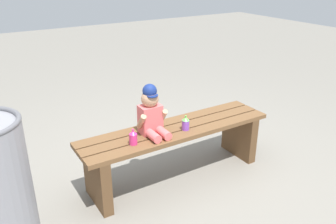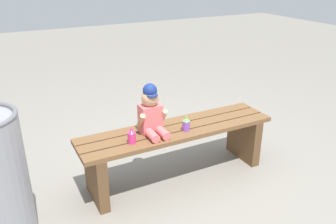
{
  "view_description": "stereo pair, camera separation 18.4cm",
  "coord_description": "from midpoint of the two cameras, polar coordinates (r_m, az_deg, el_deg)",
  "views": [
    {
      "loc": [
        -1.41,
        -2.17,
        1.71
      ],
      "look_at": [
        -0.11,
        -0.05,
        0.65
      ],
      "focal_mm": 37.33,
      "sensor_mm": 36.0,
      "label": 1
    },
    {
      "loc": [
        -1.25,
        -2.26,
        1.71
      ],
      "look_at": [
        -0.11,
        -0.05,
        0.65
      ],
      "focal_mm": 37.33,
      "sensor_mm": 36.0,
      "label": 2
    }
  ],
  "objects": [
    {
      "name": "sippy_cup_left",
      "position": [
        2.61,
        -7.73,
        -4.12
      ],
      "size": [
        0.06,
        0.06,
        0.12
      ],
      "color": "#E5337F",
      "rests_on": "park_bench"
    },
    {
      "name": "park_bench",
      "position": [
        2.94,
        -0.41,
        -5.14
      ],
      "size": [
        1.66,
        0.39,
        0.47
      ],
      "color": "brown",
      "rests_on": "ground_plane"
    },
    {
      "name": "sippy_cup_right",
      "position": [
        2.8,
        1.02,
        -1.85
      ],
      "size": [
        0.06,
        0.06,
        0.12
      ],
      "color": "#8C4CCC",
      "rests_on": "park_bench"
    },
    {
      "name": "child_figure",
      "position": [
        2.71,
        -4.69,
        -0.14
      ],
      "size": [
        0.23,
        0.27,
        0.4
      ],
      "color": "#E56666",
      "rests_on": "park_bench"
    },
    {
      "name": "ground_plane",
      "position": [
        3.1,
        -0.4,
        -10.35
      ],
      "size": [
        16.0,
        16.0,
        0.0
      ],
      "primitive_type": "plane",
      "color": "gray"
    }
  ]
}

